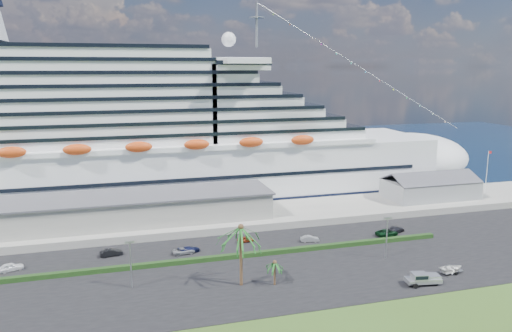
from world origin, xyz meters
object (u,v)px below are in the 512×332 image
object	(u,v)px
cruise_ship	(145,142)
pickup_truck	(423,278)
boat_trailer	(452,268)
parked_car_3	(189,250)

from	to	relation	value
cruise_ship	pickup_truck	xyz separation A→B (m)	(41.30, -68.41, -15.40)
cruise_ship	boat_trailer	distance (m)	83.61
cruise_ship	boat_trailer	size ratio (longest dim) A/B	35.09
cruise_ship	parked_car_3	size ratio (longest dim) A/B	43.72
pickup_truck	parked_car_3	bearing A→B (deg)	144.33
parked_car_3	boat_trailer	distance (m)	49.70
cruise_ship	pickup_truck	world-z (taller)	cruise_ship
cruise_ship	parked_car_3	bearing A→B (deg)	-82.98
boat_trailer	pickup_truck	bearing A→B (deg)	-161.93
cruise_ship	boat_trailer	xyz separation A→B (m)	(49.10, -65.86, -15.57)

